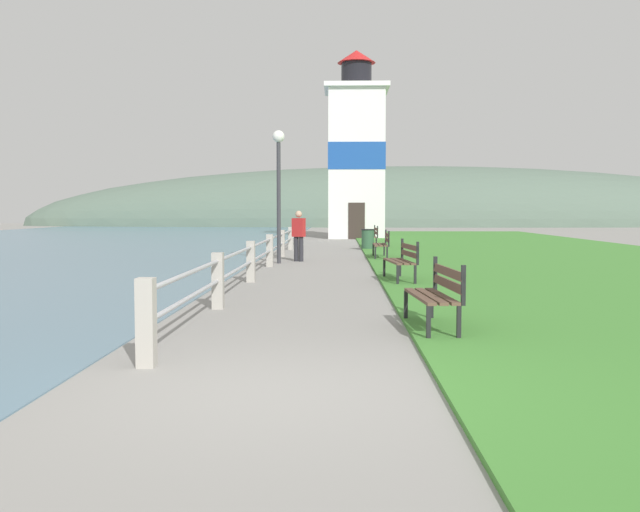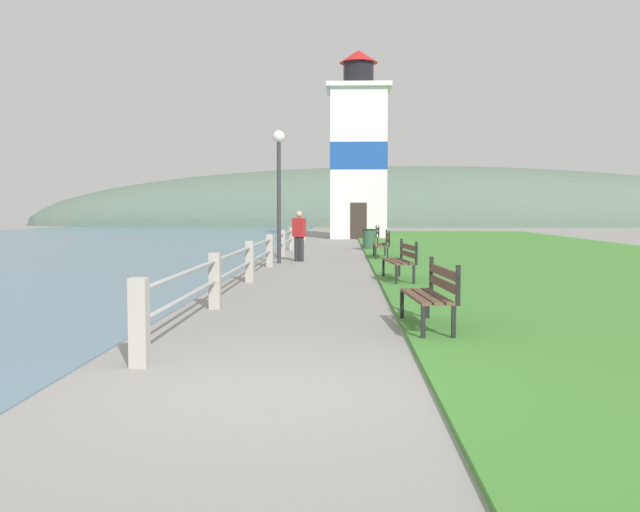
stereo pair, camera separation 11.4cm
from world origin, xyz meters
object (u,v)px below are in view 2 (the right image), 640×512
at_px(park_bench_near, 433,291).
at_px(park_bench_by_lighthouse, 374,235).
at_px(park_bench_far, 383,243).
at_px(lighthouse, 358,155).
at_px(lamp_post, 279,172).
at_px(person_strolling, 299,234).
at_px(trash_bin, 369,239).
at_px(park_bench_midway, 402,258).

height_order(park_bench_near, park_bench_by_lighthouse, same).
xyz_separation_m(park_bench_far, lighthouse, (-0.47, 17.40, 4.16)).
bearing_deg(park_bench_near, lamp_post, -79.95).
bearing_deg(person_strolling, trash_bin, 5.73).
height_order(park_bench_midway, park_bench_by_lighthouse, same).
bearing_deg(lighthouse, lamp_post, -98.09).
relative_size(trash_bin, lamp_post, 0.21).
relative_size(park_bench_far, trash_bin, 2.14).
xyz_separation_m(park_bench_midway, trash_bin, (-0.27, 12.83, -0.11)).
height_order(park_bench_by_lighthouse, lamp_post, lamp_post).
xyz_separation_m(park_bench_midway, park_bench_by_lighthouse, (0.00, 14.53, 0.00)).
relative_size(park_bench_by_lighthouse, trash_bin, 2.33).
height_order(person_strolling, trash_bin, person_strolling).
bearing_deg(lamp_post, park_bench_by_lighthouse, 70.24).
xyz_separation_m(park_bench_by_lighthouse, person_strolling, (-2.68, -8.11, 0.31)).
bearing_deg(lamp_post, park_bench_near, -75.40).
bearing_deg(park_bench_far, person_strolling, 22.97).
distance_m(park_bench_far, park_bench_by_lighthouse, 7.01).
height_order(park_bench_far, trash_bin, park_bench_far).
bearing_deg(person_strolling, park_bench_midway, -131.09).
bearing_deg(trash_bin, park_bench_by_lighthouse, 80.99).
distance_m(lighthouse, trash_bin, 12.82).
height_order(park_bench_near, person_strolling, person_strolling).
bearing_deg(lighthouse, park_bench_midway, -88.93).
relative_size(lighthouse, person_strolling, 6.69).
height_order(park_bench_near, trash_bin, park_bench_near).
relative_size(lighthouse, trash_bin, 12.55).
height_order(person_strolling, lamp_post, lamp_post).
distance_m(park_bench_midway, park_bench_far, 7.52).
relative_size(park_bench_far, park_bench_by_lighthouse, 0.92).
xyz_separation_m(park_bench_near, lighthouse, (-0.35, 31.26, 4.16)).
relative_size(park_bench_by_lighthouse, lamp_post, 0.49).
distance_m(park_bench_near, park_bench_far, 13.86).
bearing_deg(lamp_post, lighthouse, 81.91).
bearing_deg(park_bench_midway, trash_bin, -94.84).
bearing_deg(lighthouse, park_bench_near, -89.36).
bearing_deg(park_bench_midway, lamp_post, -65.98).
xyz_separation_m(park_bench_by_lighthouse, lighthouse, (-0.47, 10.39, 4.16)).
bearing_deg(park_bench_by_lighthouse, park_bench_near, 88.96).
bearing_deg(lighthouse, park_bench_by_lighthouse, -87.41).
bearing_deg(park_bench_by_lighthouse, person_strolling, 71.04).
height_order(park_bench_near, lighthouse, lighthouse).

